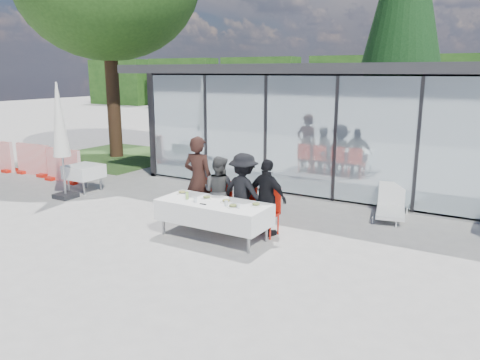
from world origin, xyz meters
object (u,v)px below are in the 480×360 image
object	(u,v)px
diner_b	(219,192)
diner_chair_d	(268,209)
diner_chair_c	(245,205)
conifer_tree	(405,0)
diner_c	(244,193)
plate_a	(182,192)
folded_eyeglasses	(203,204)
dining_table	(213,212)
market_umbrella	(60,126)
juice_bottle	(187,196)
plate_extra	(233,206)
plate_b	(207,197)
diner_chair_b	(221,201)
diner_a	(198,180)
diner_chair_a	(201,198)
lounger	(391,206)
diner_d	(267,198)
spare_table_left	(84,172)
plate_d	(256,205)
plate_c	(226,201)

from	to	relation	value
diner_b	diner_chair_d	xyz separation A→B (m)	(1.15, 0.07, -0.23)
diner_chair_d	diner_chair_c	bearing A→B (deg)	180.00
conifer_tree	diner_chair_d	bearing A→B (deg)	-88.98
diner_c	plate_a	size ratio (longest dim) A/B	6.95
diner_c	plate_a	xyz separation A→B (m)	(-1.20, -0.50, -0.04)
plate_a	conifer_tree	world-z (taller)	conifer_tree
diner_b	folded_eyeglasses	size ratio (longest dim) A/B	10.91
dining_table	diner_c	distance (m)	0.80
diner_c	plate_a	bearing A→B (deg)	30.34
market_umbrella	conifer_tree	distance (m)	14.03
plate_a	juice_bottle	distance (m)	0.45
diner_chair_c	plate_extra	distance (m)	0.95
plate_b	conifer_tree	bearing A→B (deg)	86.06
dining_table	folded_eyeglasses	world-z (taller)	folded_eyeglasses
plate_b	conifer_tree	world-z (taller)	conifer_tree
diner_chair_b	plate_b	world-z (taller)	diner_chair_b
diner_c	plate_extra	world-z (taller)	diner_c
diner_c	diner_chair_d	xyz separation A→B (m)	(0.55, 0.07, -0.28)
diner_a	diner_chair_a	size ratio (longest dim) A/B	1.96
diner_c	plate_a	distance (m)	1.30
diner_chair_c	plate_a	world-z (taller)	diner_chair_c
diner_chair_b	market_umbrella	distance (m)	4.93
diner_b	juice_bottle	world-z (taller)	diner_b
lounger	market_umbrella	bearing A→B (deg)	-160.71
diner_b	diner_d	world-z (taller)	diner_d
diner_chair_d	folded_eyeglasses	bearing A→B (deg)	-131.87
diner_chair_d	dining_table	bearing A→B (deg)	-138.19
diner_b	plate_extra	world-z (taller)	diner_b
diner_d	plate_extra	bearing A→B (deg)	80.38
diner_chair_a	lounger	xyz separation A→B (m)	(3.55, 2.50, -0.28)
plate_extra	market_umbrella	distance (m)	5.74
diner_chair_a	spare_table_left	distance (m)	4.35
diner_c	diner_a	bearing A→B (deg)	7.61
diner_a	plate_d	xyz separation A→B (m)	(1.71, -0.51, -0.18)
diner_c	diner_chair_c	world-z (taller)	diner_c
diner_chair_d	plate_b	world-z (taller)	diner_chair_d
dining_table	plate_c	size ratio (longest dim) A/B	9.56
diner_a	diner_b	xyz separation A→B (m)	(0.53, 0.00, -0.19)
folded_eyeglasses	diner_chair_a	bearing A→B (deg)	127.59
juice_bottle	folded_eyeglasses	distance (m)	0.52
plate_d	plate_c	bearing A→B (deg)	-172.89
spare_table_left	plate_c	bearing A→B (deg)	-12.45
diner_chair_b	diner_c	size ratio (longest dim) A/B	0.59
plate_a	conifer_tree	bearing A→B (deg)	82.99
plate_c	diner_chair_d	bearing A→B (deg)	47.58
diner_a	diner_chair_b	size ratio (longest dim) A/B	1.96
dining_table	market_umbrella	distance (m)	5.25
diner_chair_c	diner_d	world-z (taller)	diner_d
diner_chair_d	juice_bottle	size ratio (longest dim) A/B	6.56
diner_b	lounger	bearing A→B (deg)	-138.77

